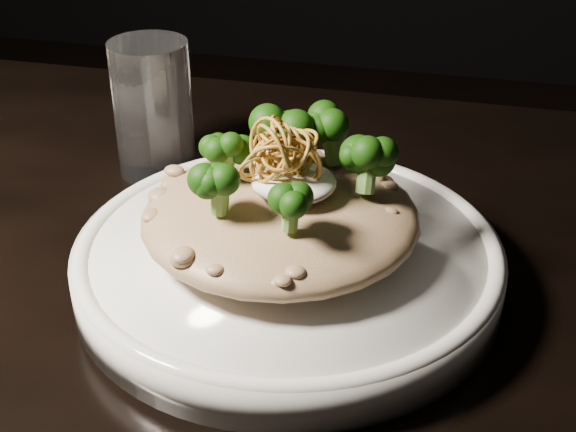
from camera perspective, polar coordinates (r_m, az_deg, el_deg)
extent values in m
cube|color=black|center=(0.60, -6.45, -6.67)|extent=(1.10, 0.80, 0.04)
cylinder|color=white|center=(0.58, 0.00, -3.31)|extent=(0.31, 0.31, 0.03)
ellipsoid|color=brown|center=(0.56, -0.53, -0.01)|extent=(0.20, 0.20, 0.04)
ellipsoid|color=white|center=(0.54, 0.43, 2.41)|extent=(0.06, 0.06, 0.02)
cylinder|color=white|center=(0.72, -9.57, 7.50)|extent=(0.08, 0.08, 0.12)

